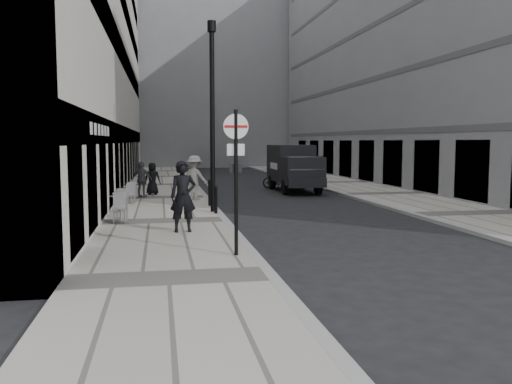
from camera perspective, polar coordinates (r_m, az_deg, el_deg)
ground at (r=8.44m, az=5.29°, el=-13.62°), size 120.00×120.00×0.00m
sidewalk at (r=25.83m, az=-9.74°, el=-0.66°), size 4.00×60.00×0.12m
far_sidewalk at (r=28.13m, az=13.28°, el=-0.24°), size 4.00×60.00×0.12m
building_left at (r=33.02m, az=-17.32°, el=16.06°), size 4.00×45.00×18.00m
building_right at (r=36.73m, az=16.91°, el=16.55°), size 6.00×45.00×20.00m
building_far at (r=64.32m, az=-6.94°, el=12.72°), size 24.00×16.00×22.00m
walking_man at (r=15.76m, az=-7.68°, el=-0.47°), size 0.79×0.56×2.06m
sign_post at (r=12.34m, az=-2.13°, el=3.12°), size 0.57×0.09×3.33m
lamppost at (r=20.18m, az=-4.63°, el=8.91°), size 0.31×0.31×6.96m
bollard_near at (r=19.73m, az=-4.26°, el=-0.89°), size 0.13×0.13×0.95m
bollard_far at (r=22.09m, az=-4.89°, el=-0.17°), size 0.13×0.13×0.99m
panel_van at (r=29.61m, az=3.95°, el=2.81°), size 2.04×5.39×2.53m
cyclist at (r=32.05m, az=2.15°, el=1.83°), size 1.92×1.15×1.95m
pedestrian_a at (r=25.71m, az=-11.91°, el=1.29°), size 1.07×0.78×1.69m
pedestrian_b at (r=24.42m, az=-6.47°, el=1.51°), size 1.47×1.31×1.98m
pedestrian_c at (r=27.01m, az=-10.85°, el=1.40°), size 0.86×0.65×1.59m
cafe_table_near at (r=18.56m, az=-14.06°, el=-1.40°), size 0.74×1.68×0.96m
cafe_table_mid at (r=23.59m, az=-13.02°, el=-0.09°), size 0.66×1.49×0.85m
cafe_table_far at (r=20.87m, az=-14.06°, el=-0.85°), size 0.64×1.45×0.82m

